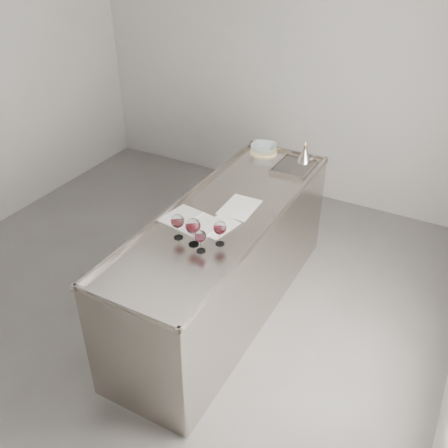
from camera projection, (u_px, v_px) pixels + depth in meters
The scene contains 12 objects.
room_shell at pixel (141, 156), 3.41m from camera, with size 4.54×5.04×2.84m.
counter at pixel (225, 262), 3.94m from camera, with size 0.77×2.42×0.97m.
wine_glass_left at pixel (178, 222), 3.33m from camera, with size 0.09×0.09×0.18m.
wine_glass_middle at pixel (193, 227), 3.25m from camera, with size 0.10×0.10×0.20m.
wine_glass_right at pixel (220, 229), 3.27m from camera, with size 0.09×0.09×0.17m.
wine_glass_small at pixel (201, 237), 3.21m from camera, with size 0.08×0.08×0.16m.
notebook at pixel (192, 222), 3.56m from camera, with size 0.45×0.35×0.02m.
loose_paper_top at pixel (218, 226), 3.51m from camera, with size 0.20×0.28×0.00m, color silver.
loose_paper_under at pixel (240, 207), 3.73m from camera, with size 0.24×0.34×0.00m, color silver.
trivet at pixel (263, 152), 4.55m from camera, with size 0.25×0.25×0.02m, color beige.
ceramic_bowl at pixel (264, 148), 4.53m from camera, with size 0.23×0.23×0.06m, color #97A9B0.
wine_funnel at pixel (304, 155), 4.36m from camera, with size 0.14×0.14×0.20m.
Camera 1 is at (2.00, -2.46, 2.86)m, focal length 40.00 mm.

